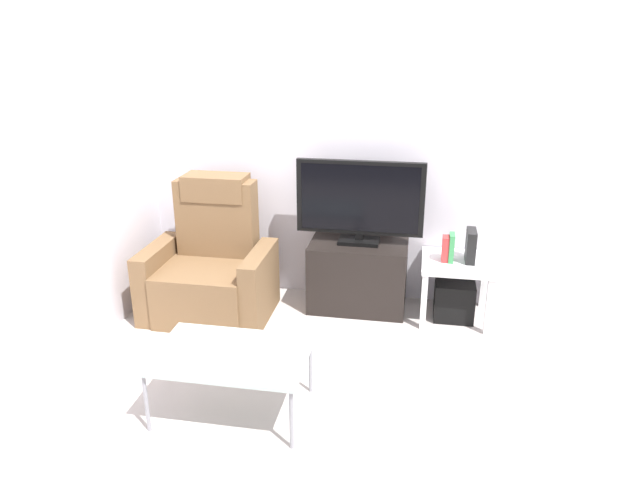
# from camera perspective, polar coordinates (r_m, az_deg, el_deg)

# --- Properties ---
(ground_plane) EXTENTS (6.40, 6.40, 0.00)m
(ground_plane) POSITION_cam_1_polar(r_m,az_deg,el_deg) (4.12, 2.99, -11.84)
(ground_plane) COLOR #BCB2AD
(wall_back) EXTENTS (6.40, 0.06, 2.60)m
(wall_back) POSITION_cam_1_polar(r_m,az_deg,el_deg) (4.70, 5.07, 9.28)
(wall_back) COLOR silver
(wall_back) RESTS_ON ground
(wall_side) EXTENTS (0.06, 4.48, 2.60)m
(wall_side) POSITION_cam_1_polar(r_m,az_deg,el_deg) (4.25, -22.85, 6.62)
(wall_side) COLOR silver
(wall_side) RESTS_ON ground
(tv_stand) EXTENTS (0.78, 0.44, 0.56)m
(tv_stand) POSITION_cam_1_polar(r_m,az_deg,el_deg) (4.74, 3.72, -3.51)
(tv_stand) COLOR black
(tv_stand) RESTS_ON ground
(television) EXTENTS (1.00, 0.20, 0.66)m
(television) POSITION_cam_1_polar(r_m,az_deg,el_deg) (4.54, 3.93, 3.89)
(television) COLOR black
(television) RESTS_ON tv_stand
(recliner_armchair) EXTENTS (0.98, 0.78, 1.08)m
(recliner_armchair) POSITION_cam_1_polar(r_m,az_deg,el_deg) (4.73, -10.61, -2.69)
(recliner_armchair) COLOR brown
(recliner_armchair) RESTS_ON ground
(side_table) EXTENTS (0.54, 0.54, 0.48)m
(side_table) POSITION_cam_1_polar(r_m,az_deg,el_deg) (4.65, 13.24, -2.86)
(side_table) COLOR white
(side_table) RESTS_ON ground
(subwoofer_box) EXTENTS (0.31, 0.31, 0.31)m
(subwoofer_box) POSITION_cam_1_polar(r_m,az_deg,el_deg) (4.75, 13.00, -5.66)
(subwoofer_box) COLOR black
(subwoofer_box) RESTS_ON ground
(book_leftmost) EXTENTS (0.05, 0.11, 0.20)m
(book_leftmost) POSITION_cam_1_polar(r_m,az_deg,el_deg) (4.56, 12.17, -0.84)
(book_leftmost) COLOR red
(book_leftmost) RESTS_ON side_table
(book_middle) EXTENTS (0.04, 0.12, 0.22)m
(book_middle) POSITION_cam_1_polar(r_m,az_deg,el_deg) (4.56, 12.75, -0.74)
(book_middle) COLOR #388C4C
(book_middle) RESTS_ON side_table
(game_console) EXTENTS (0.07, 0.20, 0.25)m
(game_console) POSITION_cam_1_polar(r_m,az_deg,el_deg) (4.59, 14.55, -0.55)
(game_console) COLOR black
(game_console) RESTS_ON side_table
(coffee_table) EXTENTS (0.90, 0.60, 0.39)m
(coffee_table) POSITION_cam_1_polar(r_m,az_deg,el_deg) (3.51, -8.70, -11.24)
(coffee_table) COLOR #B2C6C1
(coffee_table) RESTS_ON ground
(cell_phone) EXTENTS (0.08, 0.15, 0.01)m
(cell_phone) POSITION_cam_1_polar(r_m,az_deg,el_deg) (3.55, -9.99, -10.36)
(cell_phone) COLOR #B7B7BC
(cell_phone) RESTS_ON coffee_table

